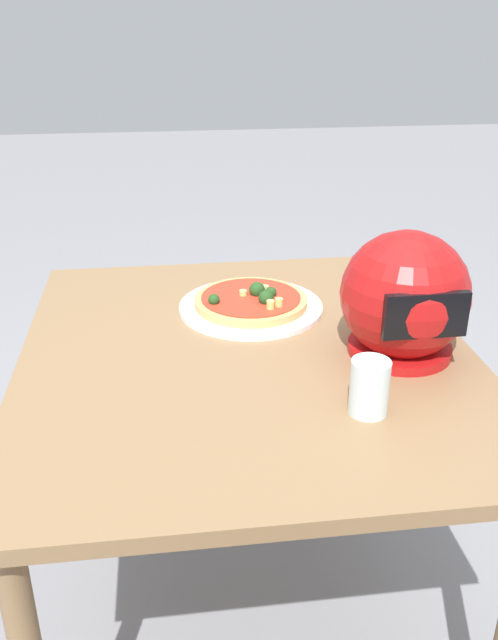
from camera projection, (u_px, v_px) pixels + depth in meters
name	position (u px, v px, depth m)	size (l,w,h in m)	color
ground_plane	(247.00, 598.00, 1.72)	(14.00, 14.00, 0.00)	gray
dining_table	(247.00, 383.00, 1.45)	(0.94, 1.06, 0.72)	olive
pizza_plate	(251.00, 307.00, 1.60)	(0.34, 0.34, 0.01)	white
pizza	(251.00, 300.00, 1.59)	(0.27, 0.27, 0.05)	tan
motorcycle_helmet	(405.00, 298.00, 1.35)	(0.26, 0.26, 0.26)	#B21414
drinking_glass	(369.00, 387.00, 1.18)	(0.07, 0.07, 0.10)	silver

